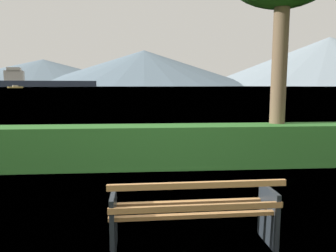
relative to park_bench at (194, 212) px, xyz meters
name	(u,v)px	position (x,y,z in m)	size (l,w,h in m)	color
ground_plane	(192,245)	(0.00, 0.06, -0.43)	(1400.00, 1400.00, 0.00)	#567A38
water_surface	(144,87)	(0.00, 307.03, -0.43)	(620.00, 620.00, 0.00)	#6B8EA3
park_bench	(194,212)	(0.00, 0.00, 0.00)	(1.90, 0.61, 0.87)	#A0703F
hedge_row	(169,146)	(0.00, 3.64, 0.05)	(10.22, 0.78, 0.96)	#2D6B28
cargo_ship_large	(40,82)	(-99.43, 307.44, 4.53)	(90.68, 36.35, 17.74)	#2D384C
fishing_boat_near	(15,87)	(-74.85, 186.09, 0.16)	(8.28, 6.24, 1.65)	gold
distant_hills	(218,66)	(128.94, 544.36, 34.39)	(903.48, 461.16, 83.74)	slate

